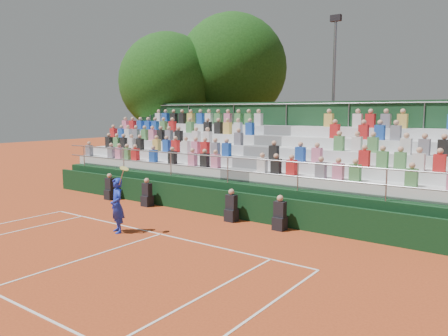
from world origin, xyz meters
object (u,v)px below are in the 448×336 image
Objects in this scene: tennis_player at (117,205)px; tree_west at (168,82)px; floodlight_mast at (334,87)px; tree_east at (232,69)px.

tree_west is at bearing 126.30° from tennis_player.
floodlight_mast reaches higher than tree_west.
tree_east is at bearing -178.24° from floodlight_mast.
tree_west reaches higher than tennis_player.
tennis_player is 15.33m from floodlight_mast.
tree_east is 1.11× the size of floodlight_mast.
floodlight_mast is at bearing 1.76° from tree_east.
tree_west is 0.96× the size of floodlight_mast.
tree_east is (2.76, 3.13, 0.91)m from tree_west.
tree_west is at bearing -160.84° from floodlight_mast.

